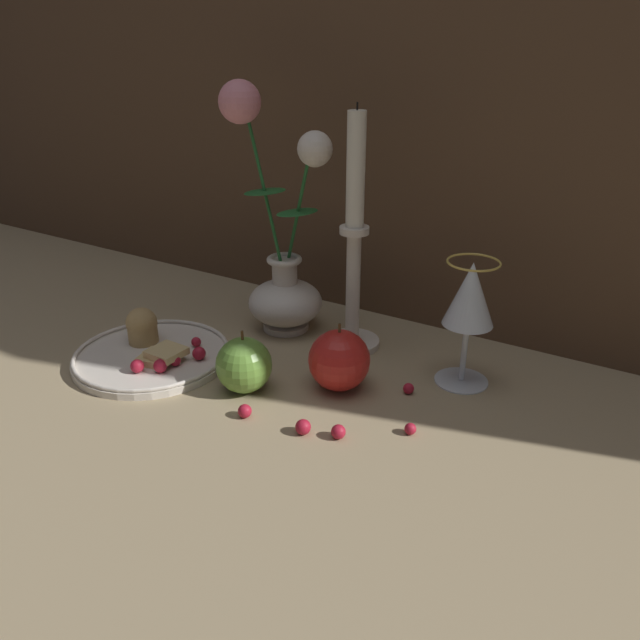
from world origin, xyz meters
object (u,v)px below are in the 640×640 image
object	(u,v)px
plate_with_pastries	(151,351)
candlestick	(354,256)
wine_glass	(470,300)
apple_beside_vase	(339,360)
vase	(281,258)
apple_near_glass	(244,365)

from	to	relation	value
plate_with_pastries	candlestick	xyz separation A→B (m)	(0.23, 0.19, 0.13)
plate_with_pastries	wine_glass	bearing A→B (deg)	23.25
wine_glass	candlestick	bearing A→B (deg)	174.64
plate_with_pastries	apple_beside_vase	size ratio (longest dim) A/B	2.39
plate_with_pastries	apple_beside_vase	distance (m)	0.28
vase	apple_near_glass	world-z (taller)	vase
wine_glass	candlestick	distance (m)	0.18
vase	apple_beside_vase	world-z (taller)	vase
apple_beside_vase	wine_glass	bearing A→B (deg)	37.26
wine_glass	apple_near_glass	bearing A→B (deg)	-143.93
apple_near_glass	apple_beside_vase	bearing A→B (deg)	34.47
vase	plate_with_pastries	size ratio (longest dim) A/B	1.67
apple_beside_vase	apple_near_glass	size ratio (longest dim) A/B	1.09
candlestick	apple_beside_vase	distance (m)	0.16
vase	apple_beside_vase	xyz separation A→B (m)	(0.17, -0.12, -0.08)
plate_with_pastries	wine_glass	world-z (taller)	wine_glass
plate_with_pastries	apple_beside_vase	world-z (taller)	apple_beside_vase
candlestick	apple_beside_vase	world-z (taller)	candlestick
vase	plate_with_pastries	bearing A→B (deg)	-118.05
wine_glass	apple_beside_vase	bearing A→B (deg)	-142.74
vase	apple_near_glass	distance (m)	0.21
candlestick	apple_near_glass	bearing A→B (deg)	-106.70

